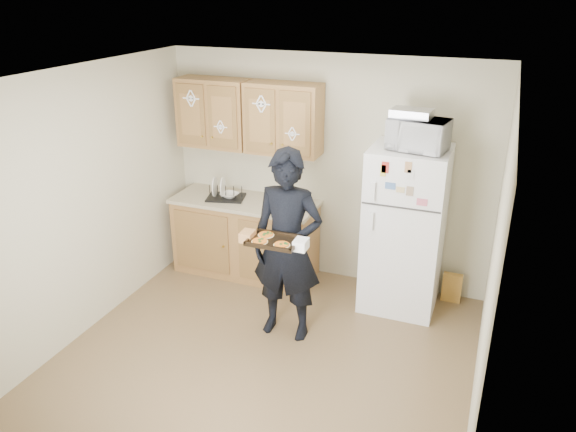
{
  "coord_description": "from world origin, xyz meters",
  "views": [
    {
      "loc": [
        1.73,
        -3.8,
        3.15
      ],
      "look_at": [
        0.07,
        0.45,
        1.25
      ],
      "focal_mm": 35.0,
      "sensor_mm": 36.0,
      "label": 1
    }
  ],
  "objects_px": {
    "dish_rack": "(226,191)",
    "microwave": "(418,134)",
    "refrigerator": "(404,230)",
    "baking_tray": "(274,241)",
    "person": "(287,246)"
  },
  "relations": [
    {
      "from": "baking_tray",
      "to": "microwave",
      "type": "bearing_deg",
      "value": 48.93
    },
    {
      "from": "baking_tray",
      "to": "person",
      "type": "bearing_deg",
      "value": 87.44
    },
    {
      "from": "refrigerator",
      "to": "person",
      "type": "xyz_separation_m",
      "value": [
        -0.91,
        -0.92,
        0.07
      ]
    },
    {
      "from": "refrigerator",
      "to": "dish_rack",
      "type": "bearing_deg",
      "value": 179.2
    },
    {
      "from": "person",
      "to": "microwave",
      "type": "distance_m",
      "value": 1.6
    },
    {
      "from": "microwave",
      "to": "person",
      "type": "bearing_deg",
      "value": -129.23
    },
    {
      "from": "refrigerator",
      "to": "dish_rack",
      "type": "distance_m",
      "value": 2.02
    },
    {
      "from": "person",
      "to": "dish_rack",
      "type": "distance_m",
      "value": 1.46
    },
    {
      "from": "baking_tray",
      "to": "microwave",
      "type": "height_order",
      "value": "microwave"
    },
    {
      "from": "microwave",
      "to": "dish_rack",
      "type": "relative_size",
      "value": 1.3
    },
    {
      "from": "dish_rack",
      "to": "microwave",
      "type": "bearing_deg",
      "value": -2.15
    },
    {
      "from": "person",
      "to": "dish_rack",
      "type": "relative_size",
      "value": 4.48
    },
    {
      "from": "refrigerator",
      "to": "microwave",
      "type": "bearing_deg",
      "value": -40.33
    },
    {
      "from": "microwave",
      "to": "refrigerator",
      "type": "bearing_deg",
      "value": 148.5
    },
    {
      "from": "refrigerator",
      "to": "baking_tray",
      "type": "xyz_separation_m",
      "value": [
        -0.91,
        -1.22,
        0.25
      ]
    }
  ]
}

